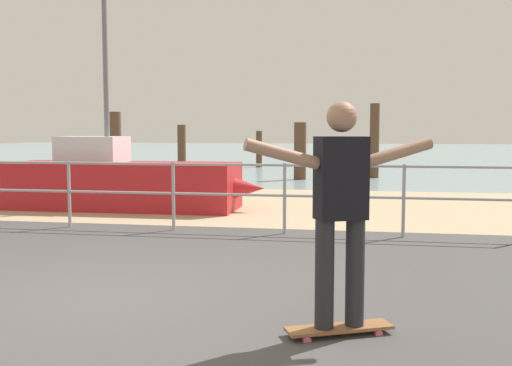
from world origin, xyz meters
The scene contains 12 objects.
ground_plane centered at (0.00, -1.00, 0.00)m, with size 24.00×10.00×0.04m, color #474444.
beach_strip centered at (0.00, 7.00, 0.00)m, with size 24.00×6.00×0.04m, color tan.
sea_surface centered at (0.00, 35.00, 0.00)m, with size 72.00×50.00×0.04m, color #849EA3.
railing_fence centered at (-2.14, 3.60, 0.70)m, with size 13.51×0.05×1.05m.
sailboat centered at (-2.03, 5.84, 0.52)m, with size 4.96×1.44×5.45m.
skateboard centered at (2.18, -0.62, 0.07)m, with size 0.81×0.52×0.08m.
skateboarder centered at (2.18, -0.62, 1.02)m, with size 1.35×0.69×1.65m.
groyne_post_0 centered at (-6.23, 14.92, 1.08)m, with size 0.39×0.39×2.15m, color #513826.
groyne_post_1 centered at (-4.00, 15.50, 0.85)m, with size 0.30×0.30×1.70m, color #513826.
groyne_post_2 centered at (-1.77, 18.74, 0.74)m, with size 0.24×0.24×1.48m, color #513826.
groyne_post_3 centered at (0.46, 13.14, 0.87)m, with size 0.37×0.37×1.75m, color #513826.
groyne_post_4 centered at (2.69, 14.17, 1.17)m, with size 0.30×0.30×2.34m, color #513826.
Camera 1 is at (2.33, -4.97, 1.53)m, focal length 42.02 mm.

